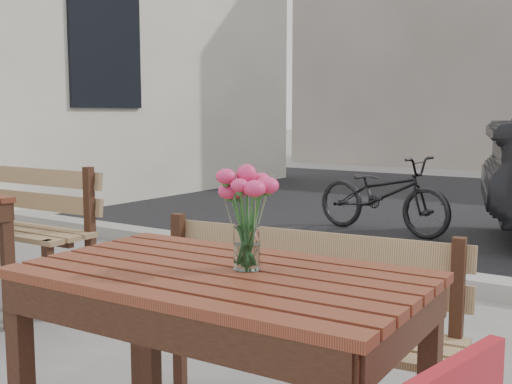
% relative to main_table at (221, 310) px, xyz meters
% --- Properties ---
extents(street, '(30.00, 8.12, 0.12)m').
position_rel_main_table_xyz_m(street, '(-0.25, 4.94, -0.60)').
color(street, black).
rests_on(street, ground).
extents(main_table, '(1.26, 0.77, 0.76)m').
position_rel_main_table_xyz_m(main_table, '(0.00, 0.00, 0.00)').
color(main_table, '#572416').
rests_on(main_table, ground).
extents(main_bench, '(1.35, 0.56, 0.82)m').
position_rel_main_table_xyz_m(main_bench, '(-0.08, 0.59, -0.14)').
color(main_bench, olive).
rests_on(main_bench, ground).
extents(main_vase, '(0.18, 0.18, 0.32)m').
position_rel_main_table_xyz_m(main_vase, '(0.06, 0.05, 0.33)').
color(main_vase, white).
rests_on(main_vase, main_table).
extents(second_bench, '(1.49, 0.49, 0.92)m').
position_rel_main_table_xyz_m(second_bench, '(-2.65, 1.10, -0.08)').
color(second_bench, olive).
rests_on(second_bench, ground).
extents(bicycle, '(1.60, 0.76, 0.81)m').
position_rel_main_table_xyz_m(bicycle, '(-1.45, 4.63, -0.23)').
color(bicycle, black).
rests_on(bicycle, ground).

